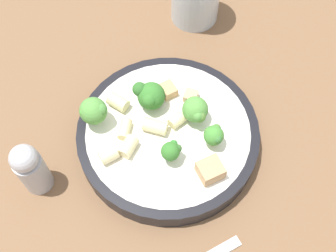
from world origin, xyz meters
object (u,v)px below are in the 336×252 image
Objects in this scene: chicken_chunk_0 at (191,96)px; pepper_shaker at (30,168)px; broccoli_floret_1 at (196,110)px; broccoli_floret_4 at (171,151)px; rigatoni_0 at (109,155)px; chicken_chunk_2 at (168,90)px; broccoli_floret_3 at (214,135)px; pasta_bowl at (168,135)px; rigatoni_4 at (125,129)px; chicken_chunk_1 at (212,169)px; broccoli_floret_0 at (94,111)px; rigatoni_2 at (175,118)px; rigatoni_1 at (128,147)px; rigatoni_3 at (118,102)px; rigatoni_5 at (155,126)px; broccoli_floret_2 at (150,96)px.

pepper_shaker is at bearing -100.77° from chicken_chunk_0.
broccoli_floret_1 is 0.06m from broccoli_floret_4.
chicken_chunk_2 is (-0.03, 0.11, -0.00)m from rigatoni_0.
broccoli_floret_1 is 1.20× the size of broccoli_floret_3.
broccoli_floret_1 reaches higher than rigatoni_0.
rigatoni_4 is at bearing -127.14° from pasta_bowl.
broccoli_floret_4 is 0.38× the size of pepper_shaker.
chicken_chunk_1 is 0.32× the size of pepper_shaker.
rigatoni_4 reaches higher than pasta_bowl.
rigatoni_4 is (-0.06, -0.02, -0.01)m from broccoli_floret_4.
broccoli_floret_0 is 1.36× the size of broccoli_floret_3.
rigatoni_4 is (-0.03, -0.06, -0.00)m from rigatoni_2.
pepper_shaker is at bearing -119.32° from broccoli_floret_3.
rigatoni_2 is (0.00, 0.07, -0.00)m from rigatoni_1.
broccoli_floret_1 is 1.84× the size of rigatoni_2.
broccoli_floret_4 is at bearing 37.15° from rigatoni_1.
chicken_chunk_1 is at bearing 29.53° from broccoli_floret_4.
broccoli_floret_3 is 0.22m from pepper_shaker.
pasta_bowl is 10.83× the size of rigatoni_0.
chicken_chunk_2 is 0.25× the size of pepper_shaker.
rigatoni_0 is 1.00× the size of chicken_chunk_2.
broccoli_floret_1 is 0.04m from broccoli_floret_3.
rigatoni_4 is 0.08m from chicken_chunk_2.
rigatoni_4 is (-0.04, -0.08, -0.01)m from broccoli_floret_1.
rigatoni_2 is at bearing 83.69° from rigatoni_0.
rigatoni_3 is (-0.06, -0.04, 0.00)m from rigatoni_2.
pasta_bowl is at bearing -178.06° from chicken_chunk_1.
rigatoni_4 is at bearing -82.25° from chicken_chunk_2.
broccoli_floret_1 is 0.04m from chicken_chunk_0.
pasta_bowl is 0.02m from rigatoni_2.
rigatoni_0 is 0.84× the size of rigatoni_1.
rigatoni_1 is at bearing -146.59° from chicken_chunk_1.
rigatoni_2 is 0.07m from rigatoni_3.
rigatoni_4 is 1.23× the size of chicken_chunk_2.
pasta_bowl is 0.08m from chicken_chunk_1.
rigatoni_0 is 0.07m from rigatoni_5.
broccoli_floret_3 is (0.11, 0.09, -0.01)m from broccoli_floret_0.
broccoli_floret_3 reaches higher than rigatoni_0.
pasta_bowl is at bearing 48.94° from rigatoni_5.
broccoli_floret_0 is 1.07× the size of broccoli_floret_2.
broccoli_floret_2 is 1.27× the size of broccoli_floret_3.
broccoli_floret_0 is 1.32× the size of broccoli_floret_4.
rigatoni_1 is at bearing -93.71° from rigatoni_2.
pepper_shaker is at bearing -129.77° from chicken_chunk_1.
chicken_chunk_0 is at bearing 34.25° from chicken_chunk_2.
pepper_shaker reaches higher than chicken_chunk_1.
rigatoni_2 is at bearing 86.29° from rigatoni_1.
rigatoni_1 is at bearing 76.58° from rigatoni_0.
broccoli_floret_4 reaches higher than chicken_chunk_0.
rigatoni_5 is 1.77× the size of chicken_chunk_0.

